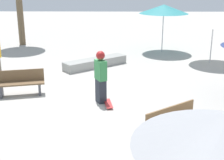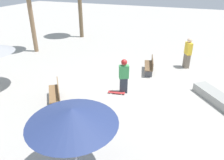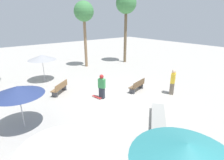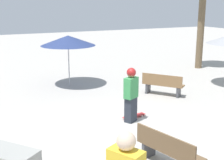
# 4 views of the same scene
# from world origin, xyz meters

# --- Properties ---
(ground_plane) EXTENTS (60.00, 60.00, 0.00)m
(ground_plane) POSITION_xyz_m (0.00, 0.00, 0.00)
(ground_plane) COLOR #ADA8A0
(skater_main) EXTENTS (0.51, 0.42, 1.68)m
(skater_main) POSITION_xyz_m (0.80, 0.87, 0.90)
(skater_main) COLOR #282D38
(skater_main) RESTS_ON ground_plane
(skateboard) EXTENTS (0.82, 0.33, 0.07)m
(skateboard) POSITION_xyz_m (1.06, 1.11, 0.06)
(skateboard) COLOR red
(skateboard) RESTS_ON ground_plane
(concrete_ledge) EXTENTS (2.44, 2.82, 0.38)m
(concrete_ledge) POSITION_xyz_m (-3.49, 0.42, 0.19)
(concrete_ledge) COLOR gray
(concrete_ledge) RESTS_ON ground_plane
(bench_near) EXTENTS (1.31, 1.55, 0.85)m
(bench_near) POSITION_xyz_m (3.30, 2.76, 0.43)
(bench_near) COLOR #47474C
(bench_near) RESTS_ON ground_plane
(bench_far) EXTENTS (0.81, 1.66, 0.85)m
(bench_far) POSITION_xyz_m (0.16, -1.89, 0.43)
(bench_far) COLOR #47474C
(bench_far) RESTS_ON ground_plane
(shade_umbrella_navy) EXTENTS (2.34, 2.34, 2.18)m
(shade_umbrella_navy) POSITION_xyz_m (0.51, 5.83, 1.97)
(shade_umbrella_navy) COLOR #B7B7BC
(shade_umbrella_navy) RESTS_ON ground_plane
(bystander_watching) EXTENTS (0.47, 0.57, 1.82)m
(bystander_watching) POSITION_xyz_m (-1.73, -3.43, 0.91)
(bystander_watching) COLOR #726656
(bystander_watching) RESTS_ON ground_plane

